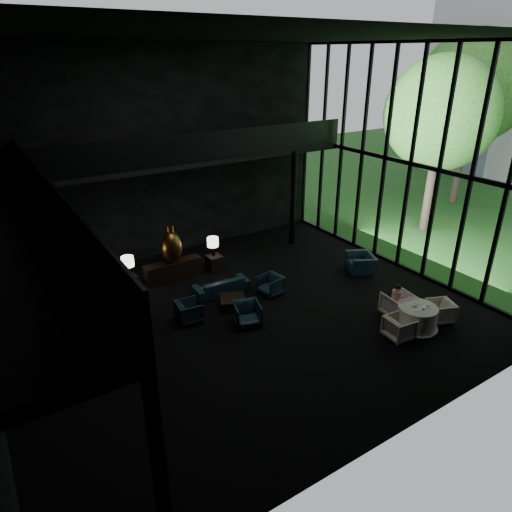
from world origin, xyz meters
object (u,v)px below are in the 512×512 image
lounge_armchair_west (189,311)px  dining_chair_east (440,311)px  dining_table (416,319)px  dining_chair_north (398,302)px  table_lamp_left (128,262)px  sofa (221,284)px  lounge_armchair_east (271,284)px  lounge_armchair_south (247,313)px  dining_chair_west (399,327)px  table_lamp_right (213,243)px  bronze_urn (171,246)px  console (173,270)px  side_table_left (130,282)px  window_armchair (361,260)px  child (397,294)px  coffee_table (233,302)px  side_table_right (214,263)px

lounge_armchair_west → dining_chair_east: (6.51, -4.18, 0.00)m
dining_table → dining_chair_north: dining_chair_north is taller
table_lamp_left → sofa: table_lamp_left is taller
lounge_armchair_east → lounge_armchair_south: (-1.70, -1.21, 0.05)m
lounge_armchair_east → dining_chair_west: size_ratio=0.96×
table_lamp_right → dining_chair_west: (2.37, -6.99, -0.73)m
bronze_urn → table_lamp_right: bearing=-4.2°
console → side_table_left: 1.61m
lounge_armchair_west → lounge_armchair_south: (1.40, -1.14, 0.05)m
table_lamp_left → dining_table: size_ratio=0.55×
lounge_armchair_east → table_lamp_right: bearing=-173.5°
sofa → lounge_armchair_south: (-0.29, -2.18, 0.05)m
window_armchair → dining_chair_west: (-2.23, -3.82, -0.09)m
side_table_left → window_armchair: (7.80, -3.39, 0.21)m
bronze_urn → dining_chair_west: bearing=-60.8°
table_lamp_right → dining_table: size_ratio=0.55×
bronze_urn → side_table_left: (-1.60, 0.10, -1.03)m
bronze_urn → child: size_ratio=2.23×
table_lamp_right → window_armchair: 5.62m
console → dining_chair_east: size_ratio=2.97×
lounge_armchair_south → dining_table: bearing=-18.1°
side_table_left → console: bearing=-3.3°
dining_chair_north → table_lamp_left: bearing=-36.8°
table_lamp_left → lounge_armchair_west: table_lamp_left is taller
child → table_lamp_left: bearing=-44.2°
console → lounge_armchair_east: bearing=-51.2°
dining_chair_west → sofa: bearing=36.1°
lounge_armchair_south → table_lamp_right: bearing=93.7°
lounge_armchair_south → dining_chair_east: bearing=-13.5°
bronze_urn → side_table_left: bearing=176.5°
table_lamp_left → dining_table: table_lamp_left is taller
table_lamp_right → coffee_table: bearing=-106.0°
coffee_table → lounge_armchair_east: bearing=3.1°
bronze_urn → table_lamp_right: size_ratio=1.98×
bronze_urn → lounge_armchair_west: size_ratio=1.99×
console → dining_chair_west: size_ratio=2.84×
sofa → window_armchair: (5.27, -1.36, 0.11)m
lounge_armchair_east → window_armchair: size_ratio=0.68×
dining_chair_north → side_table_left: bearing=-36.8°
bronze_urn → side_table_right: (1.60, -0.18, -0.98)m
child → sofa: bearing=-47.3°
sofa → lounge_armchair_south: size_ratio=2.21×
table_lamp_right → child: bearing=-61.8°
dining_table → side_table_left: bearing=131.7°
coffee_table → dining_chair_west: 5.22m
table_lamp_right → side_table_right: bearing=-90.0°
side_table_left → lounge_armchair_east: 4.95m
window_armchair → child: bearing=-0.1°
bronze_urn → dining_chair_north: bronze_urn is taller
bronze_urn → dining_chair_east: bronze_urn is taller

